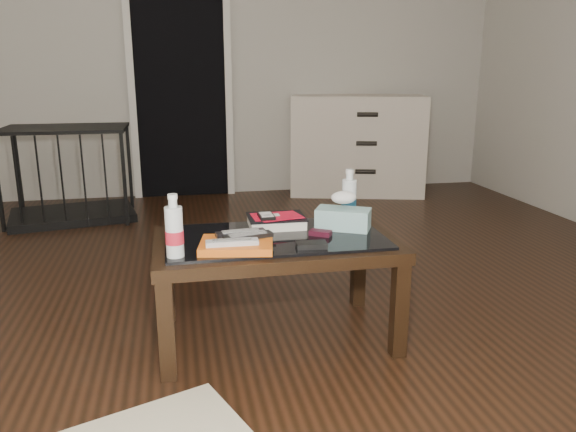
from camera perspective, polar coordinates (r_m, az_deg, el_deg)
name	(u,v)px	position (r m, az deg, el deg)	size (l,w,h in m)	color
ground	(275,293)	(2.97, -1.32, -7.80)	(5.00, 5.00, 0.00)	black
doorway	(180,81)	(5.17, -10.88, 13.28)	(0.90, 0.08, 2.07)	black
coffee_table	(275,250)	(2.37, -1.30, -3.52)	(1.00, 0.60, 0.46)	black
dresser	(357,145)	(5.24, 7.02, 7.15)	(1.29, 0.79, 0.90)	beige
pet_crate	(71,190)	(4.64, -21.22, 2.51)	(1.00, 0.76, 0.71)	black
magazines	(237,245)	(2.19, -5.25, -2.95)	(0.28, 0.21, 0.03)	#D75C14
remote_silver	(232,242)	(2.14, -5.70, -2.65)	(0.20, 0.05, 0.02)	#B4B3B8
remote_black_front	(248,236)	(2.22, -4.10, -2.03)	(0.20, 0.05, 0.02)	black
remote_black_back	(241,233)	(2.26, -4.83, -1.71)	(0.20, 0.05, 0.02)	black
textbook	(276,221)	(2.49, -1.20, -0.53)	(0.25, 0.20, 0.05)	black
dvd_mailers	(274,216)	(2.48, -1.47, 0.03)	(0.19, 0.14, 0.01)	red
ipod	(266,216)	(2.43, -2.22, 0.01)	(0.06, 0.10, 0.02)	black
flip_phone	(320,233)	(2.36, 3.32, -1.72)	(0.09, 0.05, 0.02)	#320B17
wallet	(311,245)	(2.20, 2.40, -2.94)	(0.12, 0.07, 0.02)	black
water_bottle_left	(174,226)	(2.11, -11.51, -0.97)	(0.07, 0.07, 0.24)	silver
water_bottle_right	(349,195)	(2.58, 6.23, 2.13)	(0.07, 0.07, 0.24)	white
tissue_box	(343,219)	(2.46, 5.62, -0.28)	(0.23, 0.12, 0.09)	#22727E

